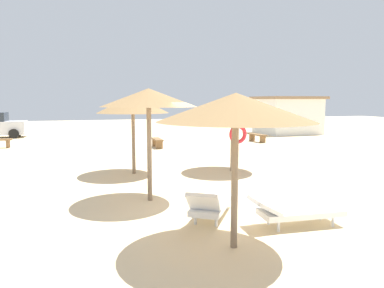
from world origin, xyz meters
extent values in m
plane|color=beige|center=(0.00, 0.00, 0.00)|extent=(80.00, 80.00, 0.00)
cylinder|color=#75604C|center=(-1.63, 1.34, 1.24)|extent=(0.12, 0.12, 2.48)
cone|color=olive|center=(-1.63, 1.34, 2.61)|extent=(2.41, 2.41, 0.45)
cylinder|color=#75604C|center=(-0.77, -2.01, 1.14)|extent=(0.12, 0.12, 2.29)
cone|color=olive|center=(-0.77, -2.01, 2.43)|extent=(2.68, 2.68, 0.48)
cylinder|color=#75604C|center=(-1.55, 4.87, 1.10)|extent=(0.12, 0.12, 2.21)
cone|color=olive|center=(-1.55, 4.87, 2.41)|extent=(2.46, 2.46, 0.61)
cylinder|color=#75604C|center=(1.90, 4.30, 1.08)|extent=(0.12, 0.12, 2.16)
cone|color=olive|center=(1.90, 4.30, 2.38)|extent=(2.50, 2.50, 0.64)
torus|color=red|center=(2.12, 4.30, 1.33)|extent=(0.71, 0.19, 0.70)
cube|color=white|center=(-0.55, -0.33, 0.28)|extent=(1.46, 1.77, 0.12)
cube|color=white|center=(-0.98, -1.00, 0.54)|extent=(0.78, 0.72, 0.45)
cylinder|color=silver|center=(-0.69, -0.95, 0.11)|extent=(0.06, 0.06, 0.22)
cylinder|color=silver|center=(-1.06, -0.71, 0.11)|extent=(0.06, 0.06, 0.22)
cylinder|color=silver|center=(-0.04, 0.06, 0.11)|extent=(0.06, 0.06, 0.22)
cylinder|color=silver|center=(-0.41, 0.30, 0.11)|extent=(0.06, 0.06, 0.22)
cube|color=white|center=(0.97, -1.40, 0.28)|extent=(1.74, 0.74, 0.12)
cube|color=white|center=(0.18, -1.35, 0.47)|extent=(0.56, 0.67, 0.33)
cylinder|color=silver|center=(0.36, -1.58, 0.11)|extent=(0.06, 0.06, 0.22)
cylinder|color=silver|center=(0.39, -1.14, 0.11)|extent=(0.06, 0.06, 0.22)
cylinder|color=silver|center=(1.56, -1.66, 0.11)|extent=(0.06, 0.06, 0.22)
cylinder|color=silver|center=(1.59, -1.22, 0.11)|extent=(0.06, 0.06, 0.22)
cube|color=brown|center=(0.61, 11.43, 0.45)|extent=(0.42, 1.51, 0.08)
cube|color=brown|center=(0.61, 10.88, 0.21)|extent=(0.36, 0.13, 0.41)
cube|color=brown|center=(0.62, 11.98, 0.21)|extent=(0.36, 0.13, 0.41)
cube|color=brown|center=(-7.07, 13.65, 0.21)|extent=(0.15, 0.37, 0.41)
cube|color=brown|center=(6.99, 12.24, 0.45)|extent=(0.61, 1.54, 0.08)
cube|color=brown|center=(7.07, 11.70, 0.21)|extent=(0.37, 0.17, 0.41)
cube|color=brown|center=(6.91, 12.79, 0.21)|extent=(0.37, 0.17, 0.41)
cylinder|color=black|center=(-7.58, 20.50, 0.32)|extent=(0.64, 0.23, 0.64)
cylinder|color=black|center=(-7.61, 18.74, 0.32)|extent=(0.64, 0.23, 0.64)
cube|color=white|center=(11.78, 16.70, 1.31)|extent=(4.02, 3.73, 2.62)
cube|color=#8C6B4C|center=(11.78, 16.70, 2.72)|extent=(4.42, 4.13, 0.20)
camera|label=1|loc=(-3.22, -7.56, 2.55)|focal=33.74mm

